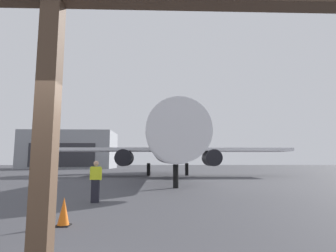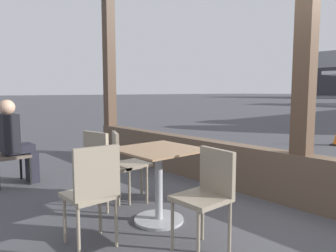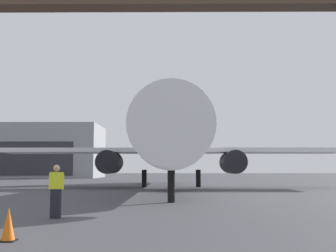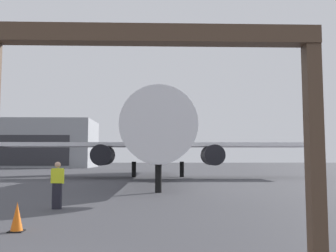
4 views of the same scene
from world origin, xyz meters
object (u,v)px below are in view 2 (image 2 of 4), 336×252
object	(u,v)px
cafe_chair_window_left	(208,190)
cafe_chair_aisle_left	(103,163)
cafe_chair_window_right	(93,188)
cafe_chair_aisle_right	(124,159)
seated_passenger	(14,139)
dining_table	(159,179)
lounge_bench	(10,159)

from	to	relation	value
cafe_chair_window_left	cafe_chair_aisle_left	world-z (taller)	cafe_chair_aisle_left
cafe_chair_window_right	cafe_chair_aisle_right	world-z (taller)	cafe_chair_window_right
cafe_chair_window_left	cafe_chair_aisle_right	xyz separation A→B (m)	(-1.52, 0.16, -0.01)
cafe_chair_window_right	seated_passenger	world-z (taller)	seated_passenger
cafe_chair_aisle_right	dining_table	bearing A→B (deg)	-6.28
dining_table	cafe_chair_aisle_right	size ratio (longest dim) A/B	0.90
cafe_chair_aisle_right	seated_passenger	xyz separation A→B (m)	(-1.69, -0.79, 0.15)
cafe_chair_aisle_right	lounge_bench	bearing A→B (deg)	-153.20
dining_table	cafe_chair_window_right	xyz separation A→B (m)	(0.08, -0.80, 0.09)
cafe_chair_aisle_right	seated_passenger	size ratio (longest dim) A/B	0.70
cafe_chair_aisle_left	cafe_chair_aisle_right	distance (m)	0.33
cafe_chair_window_left	cafe_chair_aisle_right	world-z (taller)	cafe_chair_window_left
cafe_chair_aisle_right	seated_passenger	world-z (taller)	seated_passenger
cafe_chair_window_left	seated_passenger	size ratio (longest dim) A/B	0.70
cafe_chair_window_right	seated_passenger	size ratio (longest dim) A/B	0.73
dining_table	cafe_chair_aisle_left	world-z (taller)	cafe_chair_aisle_left
cafe_chair_window_right	cafe_chair_aisle_right	xyz separation A→B (m)	(-0.86, 0.88, -0.02)
cafe_chair_window_left	cafe_chair_window_right	size ratio (longest dim) A/B	0.96
cafe_chair_window_right	lounge_bench	world-z (taller)	cafe_chair_window_right
cafe_chair_window_right	seated_passenger	distance (m)	2.55
dining_table	seated_passenger	world-z (taller)	seated_passenger
dining_table	cafe_chair_aisle_right	xyz separation A→B (m)	(-0.77, 0.09, 0.08)
lounge_bench	cafe_chair_aisle_right	bearing A→B (deg)	26.80
dining_table	cafe_chair_window_left	xyz separation A→B (m)	(0.75, -0.08, 0.08)
dining_table	seated_passenger	size ratio (longest dim) A/B	0.63
dining_table	cafe_chair_aisle_left	distance (m)	0.77
lounge_bench	seated_passenger	bearing A→B (deg)	78.30
cafe_chair_aisle_right	cafe_chair_window_left	bearing A→B (deg)	-6.16
lounge_bench	seated_passenger	size ratio (longest dim) A/B	0.39
dining_table	lounge_bench	distance (m)	2.60
cafe_chair_aisle_left	cafe_chair_aisle_right	world-z (taller)	cafe_chair_aisle_left
cafe_chair_aisle_left	seated_passenger	distance (m)	1.80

